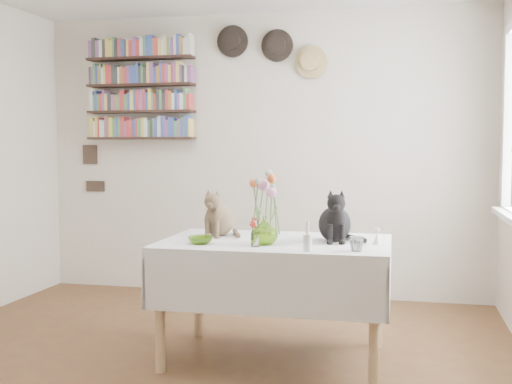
% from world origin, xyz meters
% --- Properties ---
extents(room, '(4.08, 4.58, 2.58)m').
position_xyz_m(room, '(0.00, 0.00, 1.25)').
color(room, brown).
rests_on(room, ground).
extents(dining_table, '(1.40, 0.91, 0.74)m').
position_xyz_m(dining_table, '(0.47, 0.51, 0.56)').
color(dining_table, white).
rests_on(dining_table, room).
extents(tabby_cat, '(0.23, 0.28, 0.31)m').
position_xyz_m(tabby_cat, '(0.07, 0.66, 0.90)').
color(tabby_cat, brown).
rests_on(tabby_cat, dining_table).
extents(black_cat, '(0.26, 0.31, 0.33)m').
position_xyz_m(black_cat, '(0.83, 0.57, 0.91)').
color(black_cat, black).
rests_on(black_cat, dining_table).
extents(flower_vase, '(0.18, 0.18, 0.17)m').
position_xyz_m(flower_vase, '(0.44, 0.35, 0.83)').
color(flower_vase, '#9FD339').
rests_on(flower_vase, dining_table).
extents(green_bowl, '(0.17, 0.17, 0.05)m').
position_xyz_m(green_bowl, '(0.06, 0.28, 0.77)').
color(green_bowl, '#9FD339').
rests_on(green_bowl, dining_table).
extents(drinking_glass, '(0.09, 0.09, 0.08)m').
position_xyz_m(drinking_glass, '(0.98, 0.22, 0.79)').
color(drinking_glass, white).
rests_on(drinking_glass, dining_table).
extents(candlestick, '(0.05, 0.05, 0.17)m').
position_xyz_m(candlestick, '(0.72, 0.15, 0.80)').
color(candlestick, white).
rests_on(candlestick, dining_table).
extents(berry_jar, '(0.05, 0.05, 0.19)m').
position_xyz_m(berry_jar, '(0.40, 0.25, 0.83)').
color(berry_jar, white).
rests_on(berry_jar, dining_table).
extents(porcelain_figurine, '(0.05, 0.05, 0.10)m').
position_xyz_m(porcelain_figurine, '(1.09, 0.50, 0.79)').
color(porcelain_figurine, white).
rests_on(porcelain_figurine, dining_table).
extents(flower_bouquet, '(0.17, 0.13, 0.39)m').
position_xyz_m(flower_bouquet, '(0.44, 0.36, 1.08)').
color(flower_bouquet, '#4C7233').
rests_on(flower_bouquet, flower_vase).
extents(bookshelf_unit, '(1.00, 0.16, 0.91)m').
position_xyz_m(bookshelf_unit, '(-1.10, 2.16, 1.84)').
color(bookshelf_unit, black).
rests_on(bookshelf_unit, room).
extents(wall_hats, '(0.98, 0.09, 0.48)m').
position_xyz_m(wall_hats, '(0.12, 2.19, 2.17)').
color(wall_hats, black).
rests_on(wall_hats, room).
extents(wall_art_plaques, '(0.21, 0.02, 0.44)m').
position_xyz_m(wall_art_plaques, '(-1.63, 2.23, 1.12)').
color(wall_art_plaques, '#38281E').
rests_on(wall_art_plaques, room).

